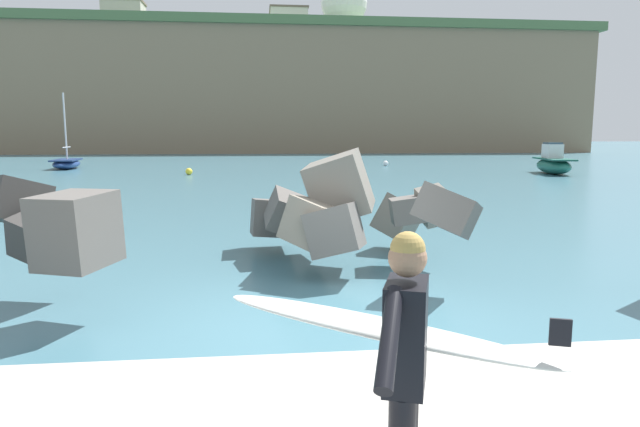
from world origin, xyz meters
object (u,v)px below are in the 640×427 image
Objects in this scene: boat_near_right at (553,163)px; boat_mid_left at (67,163)px; mooring_buoy_inner at (189,171)px; station_building_central at (289,26)px; surfer_with_board at (401,355)px; radar_dome at (344,8)px; station_building_west at (124,16)px; mooring_buoy_middle at (386,163)px.

boat_mid_left is (-33.55, 8.96, -0.26)m from boat_near_right.
station_building_central reaches higher than mooring_buoy_inner.
boat_mid_left reaches higher than surfer_with_board.
boat_mid_left is at bearing -119.47° from radar_dome.
station_building_central is at bearing 151.81° from radar_dome.
station_building_west is at bearing 97.16° from boat_mid_left.
radar_dome is (3.77, 49.20, 22.97)m from mooring_buoy_middle.
station_building_west is at bearing 123.99° from mooring_buoy_middle.
mooring_buoy_middle is at bearing -84.60° from station_building_central.
mooring_buoy_inner is 0.05× the size of radar_dome.
boat_near_right is at bearing -3.56° from mooring_buoy_inner.
station_building_central is (19.58, 55.12, 20.62)m from boat_mid_left.
mooring_buoy_middle is 58.06m from station_building_central.
surfer_with_board is 0.39× the size of boat_near_right.
station_building_central is (-8.88, 4.76, -2.14)m from radar_dome.
radar_dome is (18.50, 57.86, 22.97)m from mooring_buoy_inner.
mooring_buoy_inner is 66.68m from station_building_central.
boat_mid_left is (-15.33, 40.44, -0.86)m from surfer_with_board.
radar_dome reaches higher than station_building_central.
mooring_buoy_inner is at bearing 176.44° from boat_near_right.
boat_mid_left is 62.02m from station_building_central.
station_building_central reaches higher than mooring_buoy_middle.
mooring_buoy_middle is 54.43m from radar_dome.
mooring_buoy_inner is at bearing -107.73° from radar_dome.
station_building_central reaches higher than boat_near_right.
mooring_buoy_inner is 64.94m from radar_dome.
boat_mid_left is 62.16m from radar_dome.
boat_near_right is 63.65m from radar_dome.
radar_dome reaches higher than boat_near_right.
station_building_west is (-39.39, 55.40, 19.69)m from boat_near_right.
station_building_west is at bearing 103.70° from surfer_with_board.
mooring_buoy_inner is 59.70m from station_building_west.
radar_dome is at bearing 85.61° from mooring_buoy_middle.
mooring_buoy_middle is at bearing 131.21° from boat_near_right.
station_building_central is (-13.97, 64.08, 20.36)m from boat_near_right.
boat_near_right is at bearing 59.94° from surfer_with_board.
mooring_buoy_middle is at bearing 2.69° from boat_mid_left.
station_building_west reaches higher than surfer_with_board.
radar_dome reaches higher than station_building_west.
station_building_west is 26.87m from station_building_central.
station_building_west is (-30.52, 45.27, 20.16)m from mooring_buoy_middle.
station_building_west reaches higher than boat_near_right.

